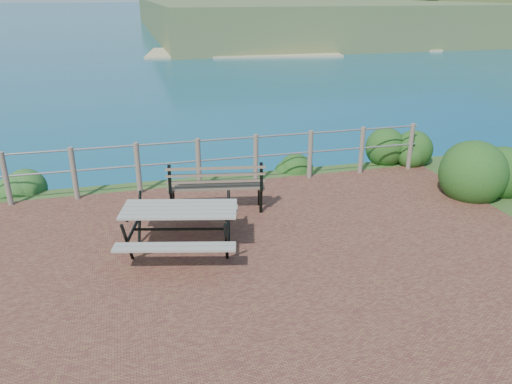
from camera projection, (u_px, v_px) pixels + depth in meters
The scene contains 10 objects.
ground at pixel (236, 275), 6.87m from camera, with size 10.00×7.00×0.12m, color brown.
ocean at pixel (122, 1), 186.43m from camera, with size 1200.00×1200.00×0.00m, color #15757E.
safety_railing at pixel (198, 161), 9.66m from camera, with size 9.40×0.10×1.00m.
distant_bay at pixel (509, 3), 229.41m from camera, with size 290.00×232.36×24.00m.
picnic_table at pixel (180, 225), 7.30m from camera, with size 1.76×1.40×0.70m.
park_bench at pixel (216, 178), 8.63m from camera, with size 1.71×0.69×0.94m.
shrub_right_front at pixel (478, 191), 9.73m from camera, with size 1.30×1.30×1.85m, color #154416.
shrub_right_edge at pixel (402, 164), 11.23m from camera, with size 0.95×0.95×1.36m, color #154416.
shrub_lip_west at pixel (20, 190), 9.77m from camera, with size 0.87×0.87×0.65m, color #1F541F.
shrub_lip_east at pixel (290, 168), 10.98m from camera, with size 0.82×0.82×0.58m, color #154416.
Camera 1 is at (-1.21, -5.82, 3.63)m, focal length 35.00 mm.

